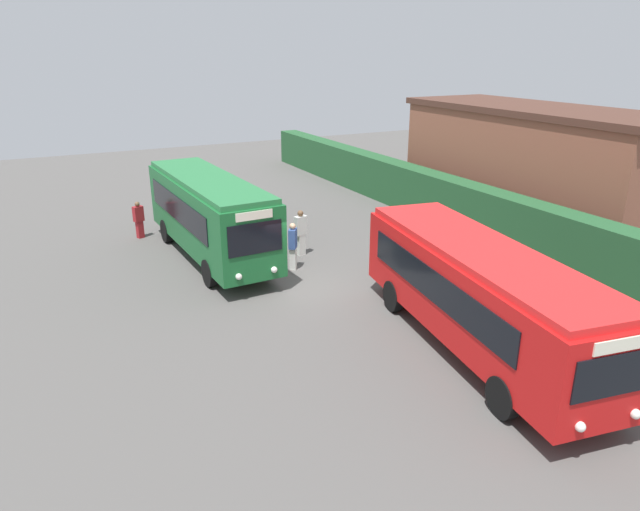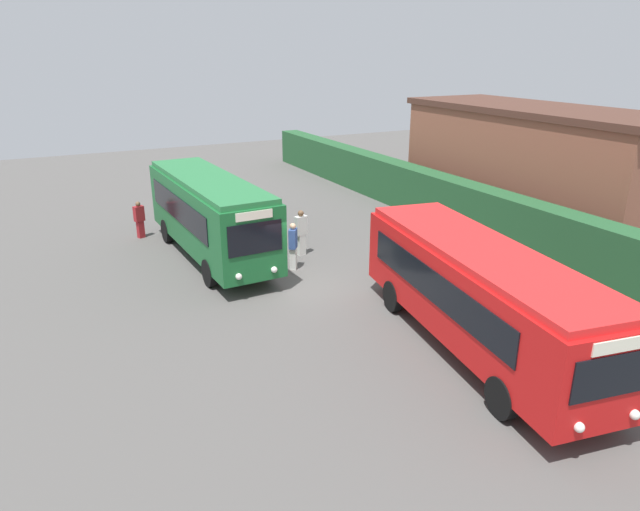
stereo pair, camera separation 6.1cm
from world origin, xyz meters
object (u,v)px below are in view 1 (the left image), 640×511
object	(u,v)px
bus_red	(480,291)
person_left	(139,219)
person_right	(293,245)
bus_green	(209,212)
person_center	(301,232)

from	to	relation	value
bus_red	person_left	bearing A→B (deg)	-146.81
bus_red	person_right	size ratio (longest dim) A/B	5.41
bus_green	person_left	xyz separation A→B (m)	(-3.93, -2.08, -1.01)
bus_green	person_right	world-z (taller)	bus_green
bus_green	person_right	distance (m)	3.67
bus_green	person_center	distance (m)	3.68
bus_green	bus_red	distance (m)	11.42
person_left	person_right	world-z (taller)	person_right
bus_red	bus_green	bearing A→B (deg)	-148.35
bus_red	person_left	xyz separation A→B (m)	(-14.50, -6.42, -0.87)
bus_green	person_left	distance (m)	4.56
person_left	bus_red	bearing A→B (deg)	-175.69
person_center	bus_red	bearing A→B (deg)	171.74
person_left	bus_green	bearing A→B (deg)	-171.74
bus_green	person_center	xyz separation A→B (m)	(1.35, 3.31, -0.89)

